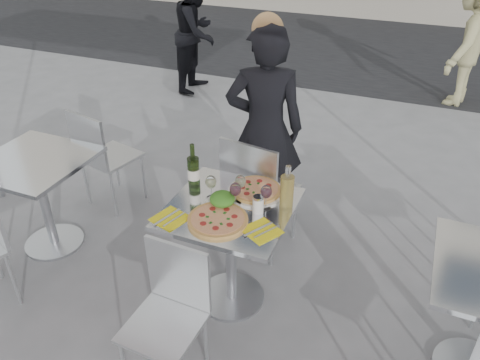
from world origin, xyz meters
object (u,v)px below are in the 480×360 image
at_px(chair_near, 170,305).
at_px(salad_plate, 222,200).
at_px(pizza_far, 256,190).
at_px(wineglass_red_b, 266,193).
at_px(side_table_left, 40,185).
at_px(carafe, 287,192).
at_px(pizza_near, 218,219).
at_px(pedestrian_b, 466,41).
at_px(wine_bottle, 193,170).
at_px(napkin_left, 170,218).
at_px(chair_far, 256,187).
at_px(woman_diner, 265,130).
at_px(side_chair_lfar, 101,152).
at_px(pedestrian_a, 196,32).
at_px(wineglass_white_a, 211,183).
at_px(wineglass_red_a, 235,190).
at_px(napkin_right, 262,231).
at_px(wineglass_white_b, 240,182).
at_px(sugar_shaker, 258,204).
at_px(main_table, 231,235).

xyz_separation_m(chair_near, salad_plate, (0.04, 0.60, 0.30)).
relative_size(pizza_far, wineglass_red_b, 2.23).
distance_m(side_table_left, salad_plate, 1.47).
bearing_deg(carafe, pizza_near, -140.66).
xyz_separation_m(pedestrian_b, wine_bottle, (-1.59, -4.12, 0.08)).
bearing_deg(pizza_far, wineglass_red_b, -49.95).
bearing_deg(wineglass_red_b, napkin_left, -146.71).
bearing_deg(chair_far, pizza_near, 100.68).
bearing_deg(wine_bottle, napkin_left, -85.00).
height_order(side_table_left, napkin_left, napkin_left).
relative_size(woman_diner, napkin_left, 7.20).
bearing_deg(napkin_left, side_chair_lfar, 160.28).
height_order(pedestrian_a, pizza_near, pedestrian_a).
relative_size(wineglass_white_a, wineglass_red_a, 1.00).
relative_size(chair_near, wineglass_white_a, 5.21).
xyz_separation_m(pizza_near, wineglass_white_a, (-0.13, 0.20, 0.10)).
height_order(chair_near, wineglass_red_a, wineglass_red_a).
relative_size(salad_plate, wineglass_red_a, 1.40).
xyz_separation_m(chair_near, napkin_right, (0.34, 0.46, 0.27)).
relative_size(side_chair_lfar, wineglass_white_a, 5.63).
bearing_deg(wineglass_white_b, wineglass_white_a, -155.86).
bearing_deg(napkin_left, chair_near, -46.51).
bearing_deg(wineglass_white_a, side_table_left, -178.25).
height_order(pedestrian_b, wineglass_white_a, pedestrian_b).
bearing_deg(salad_plate, pizza_far, 56.55).
bearing_deg(napkin_right, sugar_shaker, 147.27).
relative_size(pizza_near, napkin_left, 1.54).
height_order(side_table_left, salad_plate, salad_plate).
distance_m(pedestrian_a, pizza_far, 3.85).
bearing_deg(salad_plate, napkin_right, -25.59).
bearing_deg(chair_far, chair_near, 96.03).
bearing_deg(napkin_right, pizza_near, -147.78).
relative_size(woman_diner, pizza_near, 4.67).
bearing_deg(woman_diner, side_table_left, 14.85).
height_order(wine_bottle, sugar_shaker, wine_bottle).
xyz_separation_m(wine_bottle, carafe, (0.61, -0.02, 0.00)).
bearing_deg(pedestrian_b, sugar_shaker, -0.37).
relative_size(wine_bottle, wineglass_white_b, 1.87).
xyz_separation_m(woman_diner, pedestrian_b, (1.41, 3.29, -0.02)).
height_order(pedestrian_a, wineglass_red_a, pedestrian_a).
bearing_deg(carafe, chair_near, -119.08).
bearing_deg(wineglass_red_b, salad_plate, -164.03).
distance_m(chair_far, pedestrian_b, 3.95).
bearing_deg(pizza_far, pedestrian_b, 73.50).
xyz_separation_m(main_table, wineglass_red_b, (0.20, 0.07, 0.32)).
bearing_deg(salad_plate, wineglass_white_b, 60.31).
height_order(side_table_left, wine_bottle, wine_bottle).
relative_size(wineglass_white_a, napkin_right, 0.64).
height_order(woman_diner, pedestrian_b, woman_diner).
height_order(side_table_left, wineglass_white_a, wineglass_white_a).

